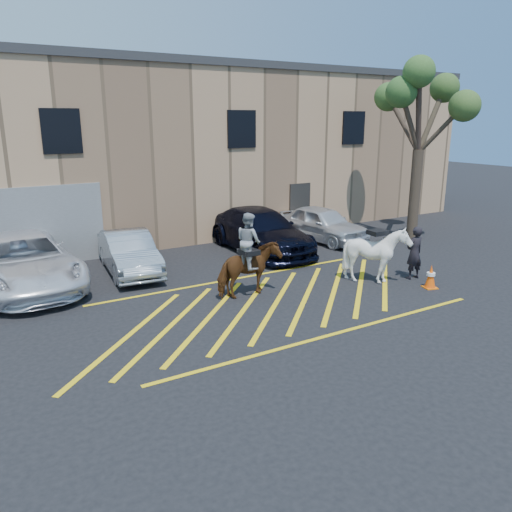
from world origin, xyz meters
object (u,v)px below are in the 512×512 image
traffic_cone (431,276)px  car_silver_sedan (129,253)px  car_blue_suv (260,231)px  handler (414,253)px  car_white_pickup (24,262)px  mounted_bay (249,263)px  car_white_suv (322,224)px  saddled_white (376,254)px  tree (422,101)px

traffic_cone → car_silver_sedan: bearing=139.5°
car_blue_suv → handler: 6.03m
car_white_pickup → handler: size_ratio=3.42×
mounted_bay → car_white_suv: bearing=35.6°
car_white_suv → saddled_white: saddled_white is taller
car_white_pickup → mounted_bay: 6.90m
car_white_pickup → traffic_cone: car_white_pickup is taller
car_blue_suv → saddled_white: size_ratio=3.08×
car_silver_sedan → mounted_bay: size_ratio=1.69×
car_white_pickup → mounted_bay: (5.48, -4.18, 0.18)m
saddled_white → car_blue_suv: bearing=101.8°
saddled_white → traffic_cone: 1.75m
car_silver_sedan → handler: bearing=-29.5°
car_white_suv → tree: tree is taller
traffic_cone → saddled_white: bearing=129.6°
car_white_pickup → tree: tree is taller
saddled_white → traffic_cone: size_ratio=2.49×
handler → saddled_white: (-1.32, 0.34, 0.06)m
car_silver_sedan → car_blue_suv: car_blue_suv is taller
handler → tree: bearing=-134.8°
car_white_suv → car_silver_sedan: bearing=175.1°
handler → car_silver_sedan: bearing=-32.7°
car_blue_suv → handler: handler is taller
mounted_bay → tree: tree is taller
car_white_suv → traffic_cone: (-1.00, -6.61, -0.36)m
car_white_pickup → car_blue_suv: size_ratio=1.05×
car_white_pickup → car_white_suv: car_white_pickup is taller
handler → tree: tree is taller
car_white_suv → handler: bearing=-104.3°
car_blue_suv → tree: (6.46, -1.76, 4.88)m
tree → handler: bearing=-137.1°
car_blue_suv → mounted_bay: 5.18m
mounted_bay → car_white_pickup: bearing=142.6°
car_blue_suv → traffic_cone: car_blue_suv is taller
mounted_bay → saddled_white: (4.07, -0.95, -0.08)m
car_blue_suv → car_white_suv: 3.15m
saddled_white → tree: size_ratio=0.25×
car_white_suv → mounted_bay: mounted_bay is taller
saddled_white → mounted_bay: bearing=166.9°
car_white_pickup → saddled_white: (9.55, -5.13, 0.10)m
car_silver_sedan → traffic_cone: (7.39, -6.31, -0.32)m
car_white_pickup → car_silver_sedan: car_white_pickup is taller
car_blue_suv → tree: bearing=-13.8°
car_blue_suv → saddled_white: bearing=-76.7°
handler → traffic_cone: handler is taller
car_white_pickup → tree: 15.79m
mounted_bay → saddled_white: 4.18m
car_silver_sedan → handler: (7.65, -5.37, 0.17)m
car_silver_sedan → car_white_suv: size_ratio=0.97×
car_white_pickup → car_blue_suv: car_white_pickup is taller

